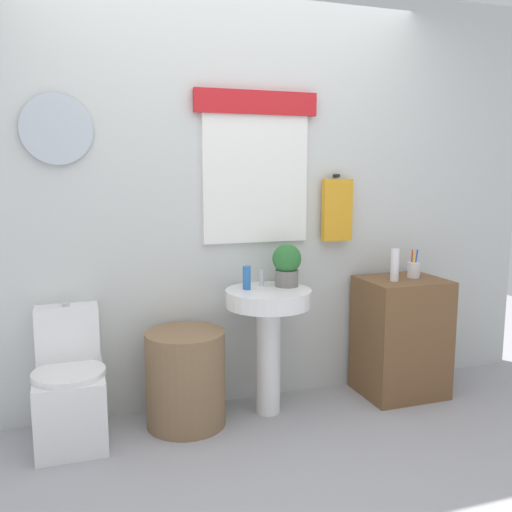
{
  "coord_description": "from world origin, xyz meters",
  "views": [
    {
      "loc": [
        -0.91,
        -2.14,
        1.46
      ],
      "look_at": [
        0.08,
        0.8,
        0.98
      ],
      "focal_mm": 38.37,
      "sensor_mm": 36.0,
      "label": 1
    }
  ],
  "objects_px": {
    "toilet": "(70,390)",
    "toothbrush_cup": "(414,269)",
    "wooden_cabinet": "(401,337)",
    "pedestal_sink": "(268,320)",
    "potted_plant": "(287,264)",
    "lotion_bottle": "(395,265)",
    "laundry_hamper": "(186,378)",
    "soap_bottle": "(247,278)"
  },
  "relations": [
    {
      "from": "toilet",
      "to": "pedestal_sink",
      "type": "distance_m",
      "value": 1.18
    },
    {
      "from": "pedestal_sink",
      "to": "wooden_cabinet",
      "type": "xyz_separation_m",
      "value": [
        0.93,
        0.0,
        -0.19
      ]
    },
    {
      "from": "lotion_bottle",
      "to": "toothbrush_cup",
      "type": "relative_size",
      "value": 1.11
    },
    {
      "from": "potted_plant",
      "to": "toothbrush_cup",
      "type": "height_order",
      "value": "potted_plant"
    },
    {
      "from": "laundry_hamper",
      "to": "wooden_cabinet",
      "type": "distance_m",
      "value": 1.44
    },
    {
      "from": "wooden_cabinet",
      "to": "toothbrush_cup",
      "type": "height_order",
      "value": "toothbrush_cup"
    },
    {
      "from": "soap_bottle",
      "to": "toothbrush_cup",
      "type": "height_order",
      "value": "toothbrush_cup"
    },
    {
      "from": "laundry_hamper",
      "to": "pedestal_sink",
      "type": "distance_m",
      "value": 0.59
    },
    {
      "from": "pedestal_sink",
      "to": "lotion_bottle",
      "type": "xyz_separation_m",
      "value": [
        0.84,
        -0.04,
        0.3
      ]
    },
    {
      "from": "potted_plant",
      "to": "lotion_bottle",
      "type": "relative_size",
      "value": 1.26
    },
    {
      "from": "toilet",
      "to": "soap_bottle",
      "type": "relative_size",
      "value": 5.24
    },
    {
      "from": "wooden_cabinet",
      "to": "soap_bottle",
      "type": "xyz_separation_m",
      "value": [
        -1.05,
        0.05,
        0.45
      ]
    },
    {
      "from": "soap_bottle",
      "to": "toothbrush_cup",
      "type": "bearing_deg",
      "value": -1.5
    },
    {
      "from": "pedestal_sink",
      "to": "lotion_bottle",
      "type": "distance_m",
      "value": 0.89
    },
    {
      "from": "wooden_cabinet",
      "to": "lotion_bottle",
      "type": "height_order",
      "value": "lotion_bottle"
    },
    {
      "from": "laundry_hamper",
      "to": "wooden_cabinet",
      "type": "bearing_deg",
      "value": 0.0
    },
    {
      "from": "lotion_bottle",
      "to": "potted_plant",
      "type": "bearing_deg",
      "value": 171.85
    },
    {
      "from": "pedestal_sink",
      "to": "soap_bottle",
      "type": "distance_m",
      "value": 0.29
    },
    {
      "from": "pedestal_sink",
      "to": "potted_plant",
      "type": "distance_m",
      "value": 0.36
    },
    {
      "from": "potted_plant",
      "to": "lotion_bottle",
      "type": "distance_m",
      "value": 0.71
    },
    {
      "from": "toilet",
      "to": "toothbrush_cup",
      "type": "bearing_deg",
      "value": -0.34
    },
    {
      "from": "toothbrush_cup",
      "to": "potted_plant",
      "type": "bearing_deg",
      "value": 177.41
    },
    {
      "from": "wooden_cabinet",
      "to": "pedestal_sink",
      "type": "bearing_deg",
      "value": 180.0
    },
    {
      "from": "pedestal_sink",
      "to": "potted_plant",
      "type": "relative_size",
      "value": 2.96
    },
    {
      "from": "potted_plant",
      "to": "laundry_hamper",
      "type": "bearing_deg",
      "value": -174.72
    },
    {
      "from": "pedestal_sink",
      "to": "toilet",
      "type": "bearing_deg",
      "value": 178.35
    },
    {
      "from": "laundry_hamper",
      "to": "potted_plant",
      "type": "distance_m",
      "value": 0.91
    },
    {
      "from": "pedestal_sink",
      "to": "toothbrush_cup",
      "type": "height_order",
      "value": "toothbrush_cup"
    },
    {
      "from": "laundry_hamper",
      "to": "lotion_bottle",
      "type": "distance_m",
      "value": 1.48
    },
    {
      "from": "toothbrush_cup",
      "to": "laundry_hamper",
      "type": "bearing_deg",
      "value": -179.25
    },
    {
      "from": "pedestal_sink",
      "to": "toothbrush_cup",
      "type": "relative_size",
      "value": 4.15
    },
    {
      "from": "laundry_hamper",
      "to": "soap_bottle",
      "type": "relative_size",
      "value": 3.96
    },
    {
      "from": "laundry_hamper",
      "to": "toothbrush_cup",
      "type": "distance_m",
      "value": 1.63
    },
    {
      "from": "laundry_hamper",
      "to": "wooden_cabinet",
      "type": "relative_size",
      "value": 0.72
    },
    {
      "from": "lotion_bottle",
      "to": "toothbrush_cup",
      "type": "distance_m",
      "value": 0.2
    },
    {
      "from": "toilet",
      "to": "potted_plant",
      "type": "height_order",
      "value": "potted_plant"
    },
    {
      "from": "wooden_cabinet",
      "to": "potted_plant",
      "type": "bearing_deg",
      "value": 175.66
    },
    {
      "from": "pedestal_sink",
      "to": "soap_bottle",
      "type": "xyz_separation_m",
      "value": [
        -0.12,
        0.05,
        0.26
      ]
    },
    {
      "from": "soap_bottle",
      "to": "laundry_hamper",
      "type": "bearing_deg",
      "value": -172.68
    },
    {
      "from": "potted_plant",
      "to": "lotion_bottle",
      "type": "xyz_separation_m",
      "value": [
        0.7,
        -0.1,
        -0.03
      ]
    },
    {
      "from": "toilet",
      "to": "wooden_cabinet",
      "type": "height_order",
      "value": "wooden_cabinet"
    },
    {
      "from": "potted_plant",
      "to": "lotion_bottle",
      "type": "bearing_deg",
      "value": -8.15
    }
  ]
}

